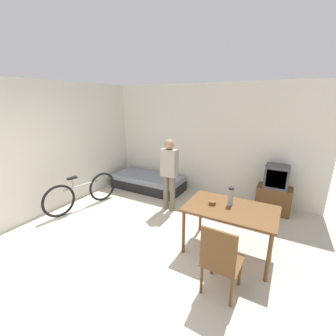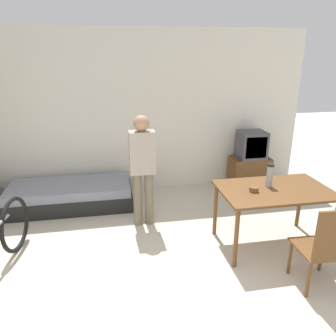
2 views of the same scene
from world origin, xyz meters
name	(u,v)px [view 1 (image 1 of 2)]	position (x,y,z in m)	size (l,w,h in m)	color
ground_plane	(104,274)	(0.00, 0.00, 0.00)	(20.00, 20.00, 0.00)	beige
wall_back	(199,140)	(0.00, 3.45, 1.35)	(5.65, 0.06, 2.70)	silver
wall_left	(77,143)	(-2.36, 1.71, 1.35)	(0.06, 4.42, 2.70)	silver
daybed	(148,182)	(-1.21, 2.91, 0.19)	(1.91, 0.84, 0.38)	black
tv	(274,191)	(1.87, 3.11, 0.47)	(0.68, 0.40, 1.04)	brown
dining_table	(230,213)	(1.37, 1.32, 0.68)	(1.33, 0.85, 0.77)	brown
wooden_chair	(220,259)	(1.49, 0.43, 0.53)	(0.47, 0.47, 0.96)	brown
bicycle	(82,193)	(-1.84, 1.28, 0.35)	(0.39, 1.69, 0.77)	black
person_standing	(169,170)	(-0.13, 2.14, 0.90)	(0.34, 0.21, 1.56)	#6B604C
thermos_flask	(231,196)	(1.34, 1.41, 0.92)	(0.08, 0.08, 0.29)	#99999E
mate_bowl	(212,203)	(1.09, 1.30, 0.79)	(0.11, 0.11, 0.06)	brown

